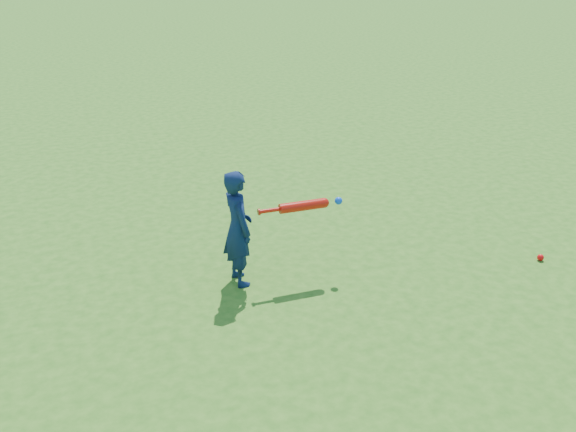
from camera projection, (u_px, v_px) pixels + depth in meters
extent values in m
plane|color=#2E6818|center=(286.00, 298.00, 5.96)|extent=(80.00, 80.00, 0.00)
imported|color=#0E1D42|center=(238.00, 228.00, 6.02)|extent=(0.31, 0.44, 1.14)
sphere|color=red|center=(540.00, 257.00, 6.62)|extent=(0.07, 0.07, 0.07)
cylinder|color=red|center=(259.00, 212.00, 5.96)|extent=(0.02, 0.06, 0.06)
cylinder|color=red|center=(270.00, 210.00, 6.00)|extent=(0.22, 0.04, 0.04)
cylinder|color=red|center=(302.00, 206.00, 6.10)|extent=(0.45, 0.10, 0.10)
sphere|color=red|center=(324.00, 203.00, 6.16)|extent=(0.10, 0.10, 0.10)
sphere|color=blue|center=(339.00, 201.00, 6.21)|extent=(0.08, 0.08, 0.08)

